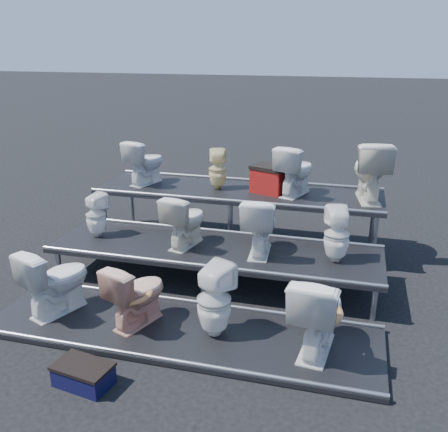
% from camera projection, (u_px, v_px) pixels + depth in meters
% --- Properties ---
extents(ground, '(80.00, 80.00, 0.00)m').
position_uv_depth(ground, '(215.00, 280.00, 6.52)').
color(ground, black).
rests_on(ground, ground).
extents(tier_front, '(4.20, 1.20, 0.06)m').
position_uv_depth(tier_front, '(181.00, 331.00, 5.33)').
color(tier_front, black).
rests_on(tier_front, ground).
extents(tier_mid, '(4.20, 1.20, 0.46)m').
position_uv_depth(tier_mid, '(215.00, 264.00, 6.45)').
color(tier_mid, black).
rests_on(tier_mid, ground).
extents(tier_back, '(4.20, 1.20, 0.86)m').
position_uv_depth(tier_back, '(238.00, 217.00, 7.57)').
color(tier_back, black).
rests_on(tier_back, ground).
extents(toilet_0, '(0.69, 0.88, 0.78)m').
position_uv_depth(toilet_0, '(56.00, 280.00, 5.55)').
color(toilet_0, white).
rests_on(toilet_0, tier_front).
extents(toilet_1, '(0.62, 0.80, 0.72)m').
position_uv_depth(toilet_1, '(137.00, 293.00, 5.32)').
color(toilet_1, '#E0A78B').
rests_on(toilet_1, tier_front).
extents(toilet_2, '(0.47, 0.48, 0.79)m').
position_uv_depth(toilet_2, '(214.00, 300.00, 5.10)').
color(toilet_2, white).
rests_on(toilet_2, tier_front).
extents(toilet_3, '(0.56, 0.88, 0.84)m').
position_uv_depth(toilet_3, '(317.00, 311.00, 4.84)').
color(toilet_3, white).
rests_on(toilet_3, tier_front).
extents(toilet_4, '(0.36, 0.36, 0.60)m').
position_uv_depth(toilet_4, '(96.00, 215.00, 6.67)').
color(toilet_4, white).
rests_on(toilet_4, tier_mid).
extents(toilet_5, '(0.52, 0.74, 0.69)m').
position_uv_depth(toilet_5, '(185.00, 220.00, 6.35)').
color(toilet_5, silver).
rests_on(toilet_5, tier_mid).
extents(toilet_6, '(0.46, 0.75, 0.74)m').
position_uv_depth(toilet_6, '(260.00, 225.00, 6.11)').
color(toilet_6, white).
rests_on(toilet_6, tier_mid).
extents(toilet_7, '(0.37, 0.37, 0.67)m').
position_uv_depth(toilet_7, '(337.00, 235.00, 5.89)').
color(toilet_7, white).
rests_on(toilet_7, tier_mid).
extents(toilet_8, '(0.57, 0.76, 0.68)m').
position_uv_depth(toilet_8, '(145.00, 162.00, 7.67)').
color(toilet_8, white).
rests_on(toilet_8, tier_back).
extents(toilet_9, '(0.33, 0.33, 0.60)m').
position_uv_depth(toilet_9, '(218.00, 169.00, 7.40)').
color(toilet_9, beige).
rests_on(toilet_9, tier_back).
extents(toilet_10, '(0.61, 0.80, 0.72)m').
position_uv_depth(toilet_10, '(295.00, 170.00, 7.10)').
color(toilet_10, white).
rests_on(toilet_10, tier_back).
extents(toilet_11, '(0.60, 0.89, 0.84)m').
position_uv_depth(toilet_11, '(370.00, 170.00, 6.83)').
color(toilet_11, silver).
rests_on(toilet_11, tier_back).
extents(red_crate, '(0.59, 0.53, 0.35)m').
position_uv_depth(red_crate, '(270.00, 180.00, 7.28)').
color(red_crate, maroon).
rests_on(red_crate, tier_back).
extents(step_stool, '(0.55, 0.38, 0.18)m').
position_uv_depth(step_stool, '(84.00, 376.00, 4.52)').
color(step_stool, black).
rests_on(step_stool, ground).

